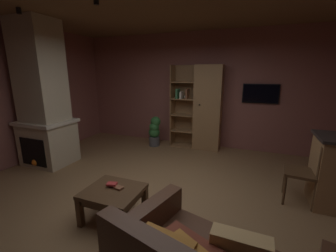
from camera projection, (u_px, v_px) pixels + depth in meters
name	position (u px, v px, depth m)	size (l,w,h in m)	color
floor	(158.00, 201.00, 3.26)	(6.48, 5.60, 0.02)	olive
wall_back	(203.00, 91.00, 5.48)	(6.60, 0.06, 2.82)	#8E544C
window_pane_back	(192.00, 92.00, 5.56)	(0.78, 0.01, 0.87)	white
stone_fireplace	(43.00, 102.00, 4.33)	(0.99, 0.83, 2.82)	#BCAD8E
bookshelf_cabinet	(204.00, 108.00, 5.29)	(1.23, 0.41, 2.03)	#997047
coffee_table	(113.00, 195.00, 2.77)	(0.70, 0.62, 0.42)	#4C331E
table_book_0	(119.00, 188.00, 2.76)	(0.11, 0.08, 0.03)	brown
table_book_1	(112.00, 184.00, 2.80)	(0.13, 0.09, 0.02)	#B22D2D
dining_chair	(308.00, 169.00, 3.07)	(0.46, 0.46, 0.92)	#4C331E
potted_floor_plant	(155.00, 131.00, 5.61)	(0.31, 0.29, 0.77)	#4C4C51
wall_mounted_tv	(260.00, 94.00, 4.96)	(0.78, 0.06, 0.44)	black
track_light_spot_0	(19.00, 11.00, 3.26)	(0.07, 0.07, 0.09)	black
track_light_spot_1	(96.00, 1.00, 2.82)	(0.07, 0.07, 0.09)	black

